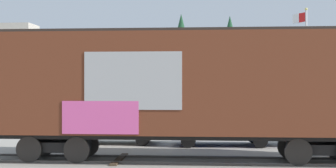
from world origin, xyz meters
TOP-DOWN VIEW (x-y plane):
  - ground_plane at (0.00, 0.00)m, footprint 260.00×260.00m
  - track at (-0.42, 0.06)m, footprint 60.02×3.75m
  - freight_car at (1.45, -0.00)m, footprint 14.87×3.24m
  - flagpole at (8.78, 12.51)m, footprint 0.70×1.13m
  - hillside at (-0.06, 74.25)m, footprint 153.73×43.32m
  - parked_car_silver at (-2.05, 4.86)m, footprint 4.58×1.93m
  - parked_car_blue at (3.01, 4.40)m, footprint 4.60×2.01m
  - parked_car_tan at (8.15, 4.51)m, footprint 4.72×2.11m

SIDE VIEW (x-z plane):
  - ground_plane at x=0.00m, z-range 0.00..0.00m
  - track at x=-0.42m, z-range 0.00..0.08m
  - parked_car_tan at x=8.15m, z-range 0.03..1.64m
  - parked_car_blue at x=3.01m, z-range -0.01..1.68m
  - parked_car_silver at x=-2.05m, z-range 0.00..1.69m
  - freight_car at x=1.45m, z-range 0.31..5.08m
  - flagpole at x=8.78m, z-range 0.81..8.35m
  - hillside at x=-0.06m, z-range -2.45..12.64m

